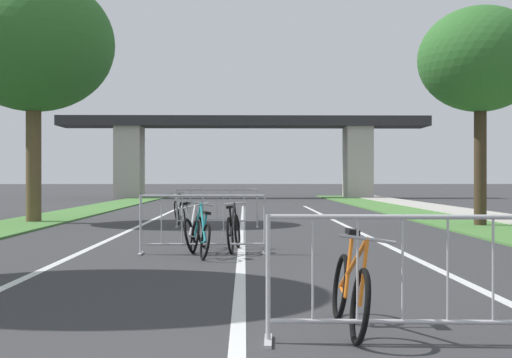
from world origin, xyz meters
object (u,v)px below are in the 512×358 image
Objects in this scene: bicycle_teal_3 at (200,236)px; crowd_barrier_second at (203,225)px; bicycle_white_2 at (179,212)px; tree_left_pine_far at (34,44)px; bicycle_orange_1 at (350,291)px; crowd_barrier_nearest at (403,280)px; tree_right_maple_mid at (480,60)px; bicycle_black_4 at (234,231)px; crowd_barrier_third at (217,208)px; bicycle_silver_5 at (195,231)px.

crowd_barrier_second is at bearing 73.30° from bicycle_teal_3.
bicycle_teal_3 is (1.05, -7.48, -0.04)m from bicycle_white_2.
tree_left_pine_far is 4.46× the size of bicycle_orange_1.
crowd_barrier_nearest is at bearing -91.54° from bicycle_white_2.
tree_right_maple_mid is 10.09m from bicycle_black_4.
bicycle_orange_1 is at bearing -74.61° from bicycle_black_4.
tree_right_maple_mid is 2.70× the size of crowd_barrier_second.
crowd_barrier_second is 7.15m from bicycle_white_2.
bicycle_white_2 is at bearing 157.70° from crowd_barrier_third.
tree_right_maple_mid is 10.56m from bicycle_silver_5.
crowd_barrier_second is 1.35× the size of bicycle_silver_5.
bicycle_silver_5 is at bearing 106.92° from crowd_barrier_second.
crowd_barrier_third is at bearing 96.05° from bicycle_silver_5.
crowd_barrier_third reaches higher than bicycle_silver_5.
crowd_barrier_third is at bearing 75.98° from bicycle_teal_3.
crowd_barrier_nearest is at bearing -65.51° from bicycle_silver_5.
bicycle_white_2 is at bearing 102.71° from crowd_barrier_nearest.
tree_right_maple_mid is (12.80, -1.83, -0.75)m from tree_left_pine_far.
tree_left_pine_far is 11.29m from bicycle_black_4.
bicycle_silver_5 is at bearing 85.02° from bicycle_teal_3.
crowd_barrier_third is 1.28× the size of bicycle_black_4.
crowd_barrier_third is 6.10m from bicycle_black_4.
crowd_barrier_third is 1.15m from bicycle_white_2.
tree_left_pine_far is 11.73m from bicycle_teal_3.
crowd_barrier_third is 1.35× the size of bicycle_silver_5.
bicycle_silver_5 reaches higher than bicycle_orange_1.
tree_right_maple_mid is 3.56× the size of bicycle_white_2.
crowd_barrier_nearest is 7.34m from bicycle_black_4.
tree_right_maple_mid is 10.73m from crowd_barrier_second.
bicycle_teal_3 is (-1.68, 5.74, -0.00)m from bicycle_orange_1.
bicycle_silver_5 is at bearing -96.38° from bicycle_white_2.
bicycle_teal_3 is at bearing -73.43° from bicycle_silver_5.
tree_right_maple_mid reaches higher than bicycle_black_4.
bicycle_black_4 is (0.53, 0.56, -0.15)m from crowd_barrier_second.
bicycle_black_4 is (-6.69, -6.26, -4.22)m from tree_right_maple_mid.
bicycle_teal_3 is 0.90× the size of bicycle_black_4.
bicycle_black_4 is at bearing 46.26° from bicycle_teal_3.
bicycle_teal_3 reaches higher than bicycle_silver_5.
crowd_barrier_third is 1.43× the size of bicycle_teal_3.
tree_left_pine_far is at bearing 160.13° from crowd_barrier_third.
tree_right_maple_mid is 14.98m from crowd_barrier_nearest.
bicycle_black_4 is at bearing -136.92° from tree_right_maple_mid.
bicycle_white_2 is (-1.07, 7.07, -0.13)m from crowd_barrier_second.
tree_right_maple_mid reaches higher than bicycle_orange_1.
crowd_barrier_nearest reaches higher than bicycle_silver_5.
bicycle_silver_5 is (-0.16, -6.06, -0.16)m from crowd_barrier_third.
crowd_barrier_nearest is 1.35× the size of bicycle_silver_5.
bicycle_teal_3 is at bearing -135.09° from tree_right_maple_mid.
bicycle_orange_1 is at bearing -113.23° from tree_right_maple_mid.
crowd_barrier_third is 1.36× the size of bicycle_orange_1.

